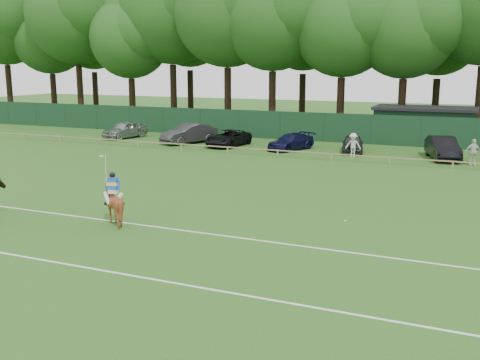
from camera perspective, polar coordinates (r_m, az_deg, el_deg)
The scene contains 17 objects.
ground at distance 23.70m, azimuth -4.01°, elevation -4.58°, with size 160.00×160.00×0.00m, color #1E4C14.
horse_chestnut at distance 24.17m, azimuth -12.71°, elevation -2.46°, with size 1.35×1.52×1.68m, color brown.
sedan_silver at distance 52.08m, azimuth -11.61°, elevation 5.04°, with size 1.82×4.52×1.54m, color #9A9C9E.
sedan_grey at distance 47.87m, azimuth -5.18°, elevation 4.72°, with size 1.75×5.02×1.65m, color #303032.
suv_black at distance 46.01m, azimuth -1.21°, elevation 4.28°, with size 2.20×4.77×1.32m, color black.
sedan_navy at distance 44.21m, azimuth 5.18°, elevation 3.89°, with size 1.78×4.38×1.27m, color #13133D.
hatch_grey at distance 43.69m, azimuth 11.37°, elevation 3.65°, with size 1.56×3.88×1.32m, color #2D2D2F.
estate_black at distance 42.22m, azimuth 19.90°, elevation 3.08°, with size 1.67×4.80×1.58m, color black.
spectator_left at distance 41.55m, azimuth 11.42°, elevation 3.51°, with size 1.11×0.64×1.72m, color beige.
spectator_mid at distance 40.22m, azimuth 22.58°, elevation 2.62°, with size 1.05×0.44×1.78m, color silver.
rider_chestnut at distance 23.99m, azimuth -12.81°, elevation -0.72°, with size 0.96×0.52×2.05m.
polo_ball at distance 24.48m, azimuth 10.64°, elevation -4.11°, with size 0.09×0.09×0.09m, color silver.
pitch_lines at distance 20.80m, azimuth -8.47°, elevation -7.02°, with size 60.00×5.10×0.01m.
pitch_rail at distance 40.07m, azimuth 7.90°, elevation 2.74°, with size 62.10×0.10×0.50m.
perimeter_fence at distance 48.62m, azimuth 10.80°, elevation 5.18°, with size 92.08×0.08×2.50m.
utility_shed at distance 50.62m, azimuth 18.23°, elevation 5.38°, with size 8.40×4.40×3.04m.
tree_row at distance 56.21m, azimuth 14.56°, elevation 4.59°, with size 96.00×12.00×21.00m, color #26561C, non-canonical shape.
Camera 1 is at (10.52, -20.16, 6.66)m, focal length 42.00 mm.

